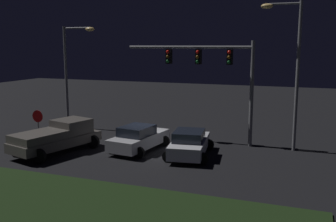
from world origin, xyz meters
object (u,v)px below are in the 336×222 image
Objects in this scene: car_sedan at (139,138)px; street_lamp_right at (291,59)px; street_lamp_left at (72,64)px; pickup_truck at (58,135)px; traffic_signal_gantry at (213,67)px; car_sedan_far at (189,143)px; stop_sign at (38,121)px.

car_sedan is 10.03m from street_lamp_right.
pickup_truck is at bearing -63.52° from street_lamp_left.
car_sedan is 6.46m from traffic_signal_gantry.
car_sedan and car_sedan_far have the same top height.
pickup_truck is at bearing -157.37° from street_lamp_right.
stop_sign is at bearing 87.23° from car_sedan_far.
street_lamp_right is (15.59, -0.94, 0.57)m from street_lamp_left.
stop_sign is (-14.66, -4.33, -3.85)m from street_lamp_right.
pickup_truck is 2.38m from stop_sign.
pickup_truck is at bearing -22.61° from stop_sign.
street_lamp_right is at bearing -64.88° from car_sedan_far.
traffic_signal_gantry is 10.99m from street_lamp_left.
street_lamp_left is at bearing 175.78° from traffic_signal_gantry.
traffic_signal_gantry is at bearing 23.98° from stop_sign.
street_lamp_right is (12.53, 5.22, 4.41)m from pickup_truck.
car_sedan is at bearing -137.35° from traffic_signal_gantry.
car_sedan_far is (3.22, -0.14, 0.00)m from car_sedan.
pickup_truck reaches higher than car_sedan.
traffic_signal_gantry is 1.09× the size of street_lamp_left.
traffic_signal_gantry is (3.64, 3.35, 4.16)m from car_sedan.
pickup_truck is 7.71m from car_sedan_far.
street_lamp_left is 6.27m from stop_sign.
street_lamp_right reaches higher than traffic_signal_gantry.
pickup_truck is 0.66× the size of street_lamp_right.
traffic_signal_gantry is at bearing -4.22° from street_lamp_left.
street_lamp_left is at bearing 100.00° from stop_sign.
pickup_truck is 0.69× the size of traffic_signal_gantry.
traffic_signal_gantry is (0.41, 3.49, 4.16)m from car_sedan_far.
street_lamp_right reaches higher than car_sedan_far.
car_sedan is at bearing -158.73° from street_lamp_right.
pickup_truck is 1.25× the size of car_sedan.
pickup_truck is at bearing -145.85° from traffic_signal_gantry.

